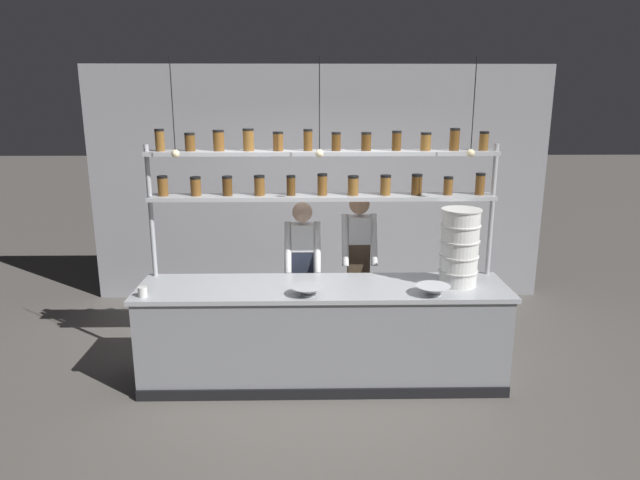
# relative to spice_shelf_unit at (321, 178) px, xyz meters

# --- Properties ---
(ground_plane) EXTENTS (40.00, 40.00, 0.00)m
(ground_plane) POSITION_rel_spice_shelf_unit_xyz_m (0.01, -0.33, -1.85)
(ground_plane) COLOR #5B5651
(back_wall) EXTENTS (5.73, 0.12, 2.94)m
(back_wall) POSITION_rel_spice_shelf_unit_xyz_m (0.01, 1.98, -0.38)
(back_wall) COLOR #939399
(back_wall) RESTS_ON ground_plane
(prep_counter) EXTENTS (3.33, 0.76, 0.92)m
(prep_counter) POSITION_rel_spice_shelf_unit_xyz_m (0.01, -0.33, -1.39)
(prep_counter) COLOR gray
(prep_counter) RESTS_ON ground_plane
(spice_shelf_unit) EXTENTS (3.21, 0.28, 2.29)m
(spice_shelf_unit) POSITION_rel_spice_shelf_unit_xyz_m (0.00, 0.00, 0.00)
(spice_shelf_unit) COLOR #ADAFB5
(spice_shelf_unit) RESTS_ON ground_plane
(chef_left) EXTENTS (0.36, 0.28, 1.57)m
(chef_left) POSITION_rel_spice_shelf_unit_xyz_m (-0.18, 0.30, -0.96)
(chef_left) COLOR black
(chef_left) RESTS_ON ground_plane
(chef_center) EXTENTS (0.36, 0.29, 1.63)m
(chef_center) POSITION_rel_spice_shelf_unit_xyz_m (0.39, 0.42, -0.91)
(chef_center) COLOR black
(chef_center) RESTS_ON ground_plane
(container_stack) EXTENTS (0.35, 0.35, 0.70)m
(container_stack) POSITION_rel_spice_shelf_unit_xyz_m (1.23, -0.31, -0.58)
(container_stack) COLOR white
(container_stack) RESTS_ON prep_counter
(prep_bowl_near_left) EXTENTS (0.30, 0.30, 0.08)m
(prep_bowl_near_left) POSITION_rel_spice_shelf_unit_xyz_m (0.95, -0.58, -0.89)
(prep_bowl_near_left) COLOR silver
(prep_bowl_near_left) RESTS_ON prep_counter
(prep_bowl_center_front) EXTENTS (0.28, 0.28, 0.08)m
(prep_bowl_center_front) POSITION_rel_spice_shelf_unit_xyz_m (-0.13, -0.57, -0.89)
(prep_bowl_center_front) COLOR #B2B7BC
(prep_bowl_center_front) RESTS_ON prep_counter
(serving_cup_front) EXTENTS (0.08, 0.08, 0.08)m
(serving_cup_front) POSITION_rel_spice_shelf_unit_xyz_m (-1.53, -0.58, -0.88)
(serving_cup_front) COLOR silver
(serving_cup_front) RESTS_ON prep_counter
(pendant_light_row) EXTENTS (2.57, 0.07, 0.82)m
(pendant_light_row) POSITION_rel_spice_shelf_unit_xyz_m (0.00, -0.33, 0.31)
(pendant_light_row) COLOR black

